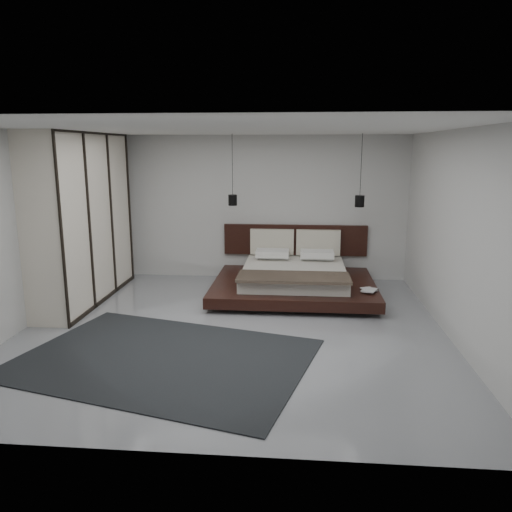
# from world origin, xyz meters

# --- Properties ---
(floor) EXTENTS (6.00, 6.00, 0.00)m
(floor) POSITION_xyz_m (0.00, 0.00, 0.00)
(floor) COLOR gray
(floor) RESTS_ON ground
(ceiling) EXTENTS (6.00, 6.00, 0.00)m
(ceiling) POSITION_xyz_m (0.00, 0.00, 2.80)
(ceiling) COLOR white
(ceiling) RESTS_ON wall_back
(wall_back) EXTENTS (6.00, 0.00, 6.00)m
(wall_back) POSITION_xyz_m (0.00, 3.00, 1.40)
(wall_back) COLOR beige
(wall_back) RESTS_ON floor
(wall_front) EXTENTS (6.00, 0.00, 6.00)m
(wall_front) POSITION_xyz_m (0.00, -3.00, 1.40)
(wall_front) COLOR beige
(wall_front) RESTS_ON floor
(wall_left) EXTENTS (0.00, 6.00, 6.00)m
(wall_left) POSITION_xyz_m (-3.00, 0.00, 1.40)
(wall_left) COLOR beige
(wall_left) RESTS_ON floor
(wall_right) EXTENTS (0.00, 6.00, 6.00)m
(wall_right) POSITION_xyz_m (3.00, 0.00, 1.40)
(wall_right) COLOR beige
(wall_right) RESTS_ON floor
(lattice_screen) EXTENTS (0.05, 0.90, 2.60)m
(lattice_screen) POSITION_xyz_m (-2.95, 2.45, 1.30)
(lattice_screen) COLOR black
(lattice_screen) RESTS_ON floor
(bed) EXTENTS (2.80, 2.40, 1.08)m
(bed) POSITION_xyz_m (0.85, 1.91, 0.29)
(bed) COLOR black
(bed) RESTS_ON floor
(book_lower) EXTENTS (0.28, 0.31, 0.02)m
(book_lower) POSITION_xyz_m (2.00, 1.25, 0.27)
(book_lower) COLOR #99724C
(book_lower) RESTS_ON bed
(book_upper) EXTENTS (0.31, 0.35, 0.02)m
(book_upper) POSITION_xyz_m (1.98, 1.22, 0.30)
(book_upper) COLOR #99724C
(book_upper) RESTS_ON book_lower
(pendant_left) EXTENTS (0.16, 0.16, 1.28)m
(pendant_left) POSITION_xyz_m (-0.30, 2.35, 1.62)
(pendant_left) COLOR black
(pendant_left) RESTS_ON ceiling
(pendant_right) EXTENTS (0.17, 0.17, 1.29)m
(pendant_right) POSITION_xyz_m (2.00, 2.35, 1.62)
(pendant_right) COLOR black
(pendant_right) RESTS_ON ceiling
(wardrobe) EXTENTS (0.68, 2.88, 2.83)m
(wardrobe) POSITION_xyz_m (-2.70, 1.24, 1.41)
(wardrobe) COLOR silver
(wardrobe) RESTS_ON floor
(rug) EXTENTS (3.99, 3.28, 0.01)m
(rug) POSITION_xyz_m (-0.71, -1.11, 0.01)
(rug) COLOR black
(rug) RESTS_ON floor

